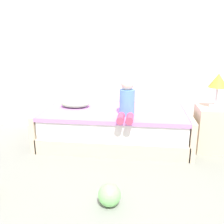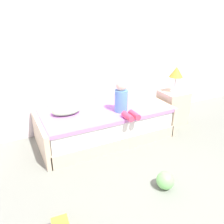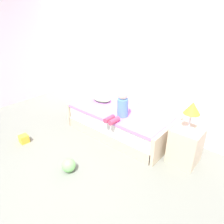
# 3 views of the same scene
# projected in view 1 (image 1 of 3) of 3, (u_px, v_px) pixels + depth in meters

# --- Properties ---
(wall_rear) EXTENTS (7.20, 0.10, 2.90)m
(wall_rear) POSITION_uv_depth(u_px,v_px,m) (147.00, 40.00, 3.73)
(wall_rear) COLOR white
(wall_rear) RESTS_ON ground
(bed) EXTENTS (2.11, 1.00, 0.50)m
(bed) POSITION_uv_depth(u_px,v_px,m) (114.00, 127.00, 3.56)
(bed) COLOR beige
(bed) RESTS_ON ground
(nightstand) EXTENTS (0.44, 0.44, 0.60)m
(nightstand) POSITION_uv_depth(u_px,v_px,m) (212.00, 129.00, 3.35)
(nightstand) COLOR beige
(nightstand) RESTS_ON ground
(table_lamp) EXTENTS (0.24, 0.24, 0.45)m
(table_lamp) POSITION_uv_depth(u_px,v_px,m) (218.00, 82.00, 3.17)
(table_lamp) COLOR silver
(table_lamp) RESTS_ON nightstand
(child_figure) EXTENTS (0.20, 0.51, 0.50)m
(child_figure) POSITION_uv_depth(u_px,v_px,m) (127.00, 101.00, 3.19)
(child_figure) COLOR #598CD1
(child_figure) RESTS_ON bed
(pillow) EXTENTS (0.44, 0.30, 0.13)m
(pillow) POSITION_uv_depth(u_px,v_px,m) (75.00, 103.00, 3.63)
(pillow) COLOR #99CC8C
(pillow) RESTS_ON bed
(toy_ball) EXTENTS (0.21, 0.21, 0.21)m
(toy_ball) POSITION_uv_depth(u_px,v_px,m) (109.00, 195.00, 2.25)
(toy_ball) COLOR #7FD872
(toy_ball) RESTS_ON ground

